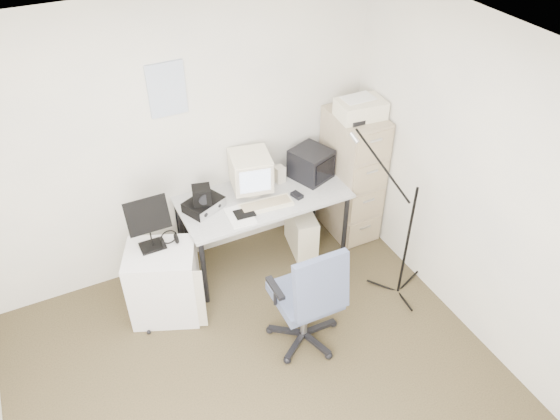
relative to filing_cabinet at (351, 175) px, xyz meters
name	(u,v)px	position (x,y,z in m)	size (l,w,h in m)	color
floor	(270,401)	(-1.58, -1.48, -0.66)	(3.60, 3.60, 0.01)	#302A1B
ceiling	(264,91)	(-1.58, -1.48, 1.85)	(3.60, 3.60, 0.01)	white
wall_back	(176,144)	(-1.58, 0.32, 0.60)	(3.60, 0.02, 2.50)	#EEE5CD
wall_right	(494,203)	(0.22, -1.48, 0.60)	(0.02, 3.60, 2.50)	#EEE5CD
wall_calendar	(167,90)	(-1.60, 0.31, 1.10)	(0.30, 0.02, 0.44)	white
filing_cabinet	(351,175)	(0.00, 0.00, 0.00)	(0.40, 0.60, 1.30)	#93825F
printer	(361,109)	(0.00, -0.04, 0.73)	(0.41, 0.28, 0.16)	#EAE5C5
desk	(264,228)	(-0.95, -0.03, -0.29)	(1.50, 0.70, 0.73)	silver
crt_monitor	(251,174)	(-1.01, 0.09, 0.27)	(0.34, 0.36, 0.37)	#EAE5C5
crt_tv	(311,164)	(-0.42, 0.06, 0.22)	(0.31, 0.33, 0.28)	black
desk_speaker	(279,174)	(-0.72, 0.11, 0.16)	(0.08, 0.08, 0.16)	beige
keyboard	(266,205)	(-0.99, -0.17, 0.09)	(0.47, 0.17, 0.03)	#EAE5C5
mouse	(297,195)	(-0.68, -0.17, 0.10)	(0.06, 0.11, 0.03)	black
radio_receiver	(204,204)	(-1.48, 0.03, 0.13)	(0.32, 0.23, 0.09)	black
radio_speaker	(202,195)	(-1.50, 0.01, 0.25)	(0.15, 0.14, 0.15)	black
papers	(240,216)	(-1.25, -0.21, 0.09)	(0.21, 0.28, 0.02)	white
pc_tower	(301,231)	(-0.57, -0.07, -0.43)	(0.21, 0.47, 0.44)	#EAE5C5
office_chair	(305,293)	(-1.08, -1.07, -0.12)	(0.61, 0.61, 1.05)	#4A557F
side_cart	(164,283)	(-1.99, -0.29, -0.31)	(0.55, 0.44, 0.68)	silver
music_stand	(148,223)	(-2.01, -0.20, 0.28)	(0.33, 0.18, 0.48)	black
headphones	(169,240)	(-1.88, -0.23, 0.08)	(0.15, 0.15, 0.03)	black
mic_stand	(410,227)	(-0.06, -0.98, 0.10)	(0.02, 0.02, 1.50)	black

